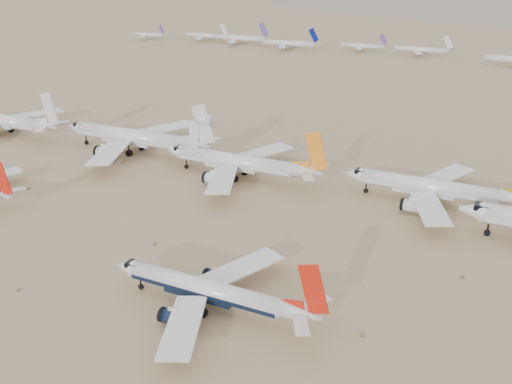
% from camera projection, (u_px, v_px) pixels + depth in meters
% --- Properties ---
extents(ground, '(7000.00, 7000.00, 0.00)m').
position_uv_depth(ground, '(240.00, 307.00, 112.67)').
color(ground, '#907554').
rests_on(ground, ground).
extents(main_airliner, '(43.84, 42.82, 15.47)m').
position_uv_depth(main_airliner, '(213.00, 291.00, 110.08)').
color(main_airliner, silver).
rests_on(main_airliner, ground).
extents(row2_gold_tail, '(49.98, 48.88, 17.80)m').
position_uv_depth(row2_gold_tail, '(436.00, 188.00, 157.22)').
color(row2_gold_tail, silver).
rests_on(row2_gold_tail, ground).
extents(row2_orange_tail, '(51.84, 50.71, 18.49)m').
position_uv_depth(row2_orange_tail, '(242.00, 163.00, 175.92)').
color(row2_orange_tail, silver).
rests_on(row2_orange_tail, ground).
extents(row2_white_trijet, '(58.59, 57.26, 20.76)m').
position_uv_depth(row2_white_trijet, '(138.00, 137.00, 198.03)').
color(row2_white_trijet, silver).
rests_on(row2_white_trijet, ground).
extents(row2_white_twin, '(53.87, 52.71, 19.25)m').
position_uv_depth(row2_white_twin, '(3.00, 121.00, 219.72)').
color(row2_white_twin, silver).
rests_on(row2_white_twin, ground).
extents(distant_storage_row, '(550.90, 62.35, 15.15)m').
position_uv_depth(distant_storage_row, '(493.00, 56.00, 370.50)').
color(distant_storage_row, silver).
rests_on(distant_storage_row, ground).
extents(desert_scrub, '(219.83, 121.67, 0.63)m').
position_uv_depth(desert_scrub, '(47.00, 336.00, 103.53)').
color(desert_scrub, brown).
rests_on(desert_scrub, ground).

